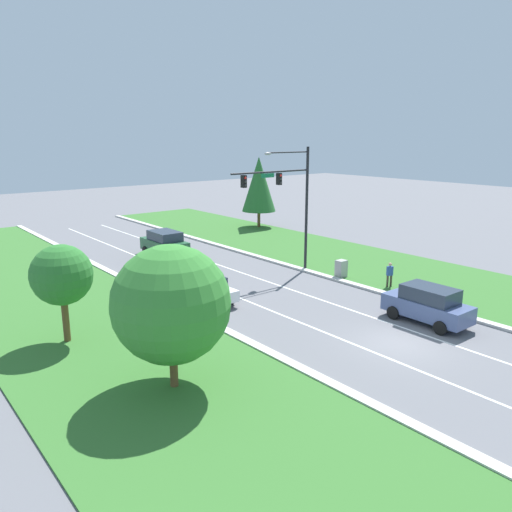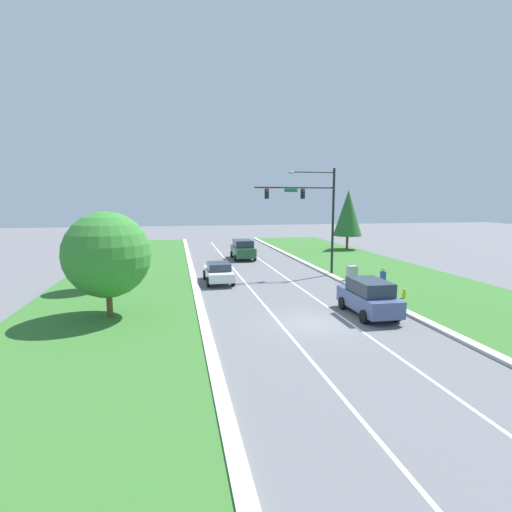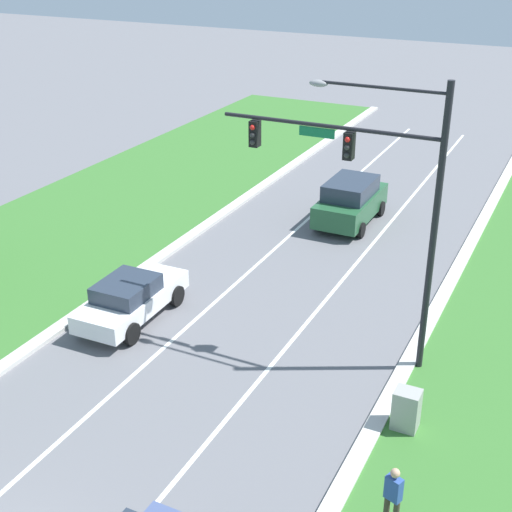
# 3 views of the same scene
# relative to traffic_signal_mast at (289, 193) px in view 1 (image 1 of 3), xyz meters

# --- Properties ---
(ground_plane) EXTENTS (160.00, 160.00, 0.00)m
(ground_plane) POSITION_rel_traffic_signal_mast_xyz_m (-4.20, -12.51, -5.83)
(ground_plane) COLOR slate
(curb_strip_right) EXTENTS (0.50, 90.00, 0.15)m
(curb_strip_right) POSITION_rel_traffic_signal_mast_xyz_m (1.45, -12.51, -5.75)
(curb_strip_right) COLOR beige
(curb_strip_right) RESTS_ON ground_plane
(curb_strip_left) EXTENTS (0.50, 90.00, 0.15)m
(curb_strip_left) POSITION_rel_traffic_signal_mast_xyz_m (-9.85, -12.51, -5.75)
(curb_strip_left) COLOR beige
(curb_strip_left) RESTS_ON ground_plane
(grass_verge_right) EXTENTS (10.00, 90.00, 0.08)m
(grass_verge_right) POSITION_rel_traffic_signal_mast_xyz_m (6.70, -12.51, -5.79)
(grass_verge_right) COLOR #38702D
(grass_verge_right) RESTS_ON ground_plane
(grass_verge_left) EXTENTS (10.00, 90.00, 0.08)m
(grass_verge_left) POSITION_rel_traffic_signal_mast_xyz_m (-15.10, -12.51, -5.79)
(grass_verge_left) COLOR #38702D
(grass_verge_left) RESTS_ON ground_plane
(lane_stripe_inner_left) EXTENTS (0.14, 81.00, 0.01)m
(lane_stripe_inner_left) POSITION_rel_traffic_signal_mast_xyz_m (-6.00, -12.51, -5.82)
(lane_stripe_inner_left) COLOR white
(lane_stripe_inner_left) RESTS_ON ground_plane
(lane_stripe_inner_right) EXTENTS (0.14, 81.00, 0.01)m
(lane_stripe_inner_right) POSITION_rel_traffic_signal_mast_xyz_m (-2.40, -12.51, -5.82)
(lane_stripe_inner_right) COLOR white
(lane_stripe_inner_right) RESTS_ON ground_plane
(traffic_signal_mast) EXTENTS (6.80, 0.41, 8.91)m
(traffic_signal_mast) POSITION_rel_traffic_signal_mast_xyz_m (0.00, 0.00, 0.00)
(traffic_signal_mast) COLOR black
(traffic_signal_mast) RESTS_ON ground_plane
(forest_suv) EXTENTS (2.31, 4.72, 2.08)m
(forest_suv) POSITION_rel_traffic_signal_mast_xyz_m (-4.12, 10.40, -4.76)
(forest_suv) COLOR #235633
(forest_suv) RESTS_ON ground_plane
(white_sedan) EXTENTS (2.11, 4.70, 1.59)m
(white_sedan) POSITION_rel_traffic_signal_mast_xyz_m (-8.02, -1.40, -5.00)
(white_sedan) COLOR white
(white_sedan) RESTS_ON ground_plane
(slate_blue_suv) EXTENTS (2.09, 4.56, 2.00)m
(slate_blue_suv) POSITION_rel_traffic_signal_mast_xyz_m (-0.83, -11.77, -4.80)
(slate_blue_suv) COLOR #475684
(slate_blue_suv) RESTS_ON ground_plane
(utility_cabinet) EXTENTS (0.70, 0.60, 1.25)m
(utility_cabinet) POSITION_rel_traffic_signal_mast_xyz_m (2.20, -3.12, -5.20)
(utility_cabinet) COLOR #9E9E99
(utility_cabinet) RESTS_ON ground_plane
(pedestrian) EXTENTS (0.43, 0.34, 1.69)m
(pedestrian) POSITION_rel_traffic_signal_mast_xyz_m (2.83, -6.69, -4.89)
(pedestrian) COLOR #42382D
(pedestrian) RESTS_ON ground_plane
(fire_hydrant) EXTENTS (0.34, 0.20, 0.70)m
(fire_hydrant) POSITION_rel_traffic_signal_mast_xyz_m (3.13, -8.91, -5.48)
(fire_hydrant) COLOR gold
(fire_hydrant) RESTS_ON ground_plane
(conifer_near_right_tree) EXTENTS (3.60, 3.60, 7.56)m
(conifer_near_right_tree) POSITION_rel_traffic_signal_mast_xyz_m (10.19, 15.65, -1.16)
(conifer_near_right_tree) COLOR brown
(conifer_near_right_tree) RESTS_ON ground_plane
(oak_near_left_tree) EXTENTS (2.86, 2.86, 4.78)m
(oak_near_left_tree) POSITION_rel_traffic_signal_mast_xyz_m (-16.48, -2.37, -2.50)
(oak_near_left_tree) COLOR brown
(oak_near_left_tree) RESTS_ON ground_plane
(oak_far_left_tree) EXTENTS (4.57, 4.57, 5.73)m
(oak_far_left_tree) POSITION_rel_traffic_signal_mast_xyz_m (-14.74, -9.49, -2.38)
(oak_far_left_tree) COLOR brown
(oak_far_left_tree) RESTS_ON ground_plane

